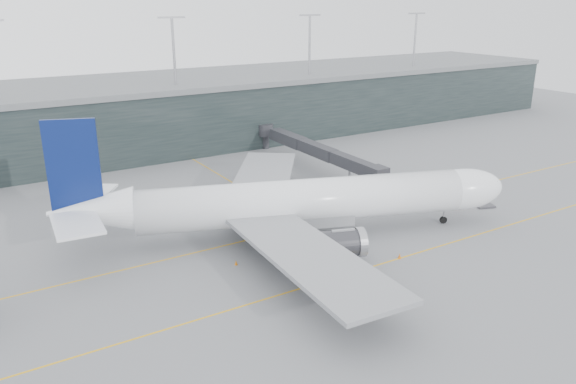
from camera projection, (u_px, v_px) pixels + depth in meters
ground at (264, 224)px, 86.26m from camera, size 320.00×320.00×0.00m
taxiline_a at (278, 233)px, 83.03m from camera, size 160.00×0.25×0.02m
taxiline_b at (343, 276)px, 70.14m from camera, size 160.00×0.25×0.02m
taxiline_lead_main at (235, 184)px, 104.85m from camera, size 0.25×60.00×0.02m
terminal at (142, 114)px, 130.51m from camera, size 240.00×36.00×29.00m
main_aircraft at (300, 202)px, 80.39m from camera, size 64.28×59.28×18.58m
jet_bridge at (310, 148)px, 113.49m from camera, size 3.53×43.50×5.71m
gse_cart at (449, 201)px, 93.71m from camera, size 2.51×2.01×1.49m
baggage_dolly at (484, 205)px, 93.64m from camera, size 3.61×3.23×0.30m
uld_a at (210, 208)px, 90.53m from camera, size 2.29×2.06×1.71m
uld_b at (210, 200)px, 93.62m from camera, size 2.22×1.84×1.89m
uld_c at (238, 200)px, 93.60m from camera, size 2.55×2.21×2.02m
cone_nose at (448, 197)px, 97.28m from camera, size 0.40×0.40×0.64m
cone_wing_stbd at (400, 256)px, 74.72m from camera, size 0.45×0.45×0.72m
cone_wing_port at (273, 191)px, 99.95m from camera, size 0.49×0.49×0.78m
cone_tail at (236, 263)px, 72.89m from camera, size 0.41×0.41×0.66m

